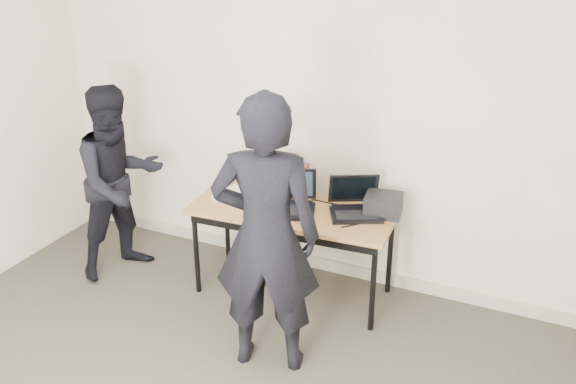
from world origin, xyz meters
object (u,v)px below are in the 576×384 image
Objects in this scene: laptop_center at (290,201)px; leather_satchel at (284,178)px; equipment_box at (383,205)px; person_observer at (120,182)px; person_typist at (266,237)px; desk at (293,216)px; laptop_beige at (242,191)px; laptop_right at (355,205)px.

laptop_center is 1.24× the size of leather_satchel.
person_observer is (-2.02, -0.42, -0.02)m from equipment_box.
person_observer is at bearing -36.43° from person_typist.
equipment_box is (0.63, 0.19, 0.13)m from desk.
laptop_right is (0.87, 0.10, 0.01)m from laptop_beige.
leather_satchel is (0.25, 0.20, 0.08)m from laptop_beige.
person_typist is (-0.45, -1.00, 0.12)m from equipment_box.
laptop_right reaches higher than desk.
laptop_center is at bearing 169.55° from laptop_right.
leather_satchel is 0.81m from equipment_box.
laptop_right is at bearing 19.22° from laptop_beige.
laptop_beige is 0.25× the size of person_observer.
person_typist is at bearing -132.01° from laptop_right.
laptop_beige is (-0.43, 0.02, 0.11)m from desk.
person_observer is (-1.39, -0.23, 0.12)m from desk.
laptop_beige is at bearing 173.28° from desk.
desk is at bearing -93.39° from person_typist.
person_observer is at bearing -166.80° from leather_satchel.
laptop_beige is at bearing -171.05° from equipment_box.
desk is 3.20× the size of laptop_right.
leather_satchel is at bearing 124.82° from desk.
laptop_right is 1.27× the size of leather_satchel.
person_typist is 1.69m from person_observer.
equipment_box is at bearing -9.90° from leather_satchel.
leather_satchel is (-0.16, 0.24, 0.06)m from laptop_center.
person_observer is (-1.21, -0.46, -0.07)m from leather_satchel.
desk is at bearing -1.05° from laptop_center.
laptop_center reaches higher than laptop_right.
laptop_beige is 0.21× the size of person_typist.
laptop_center reaches higher than laptop_beige.
equipment_box is 1.10m from person_typist.
laptop_right is 1.86m from person_observer.
equipment_box is at bearing 21.32° from laptop_beige.
person_typist is (0.36, -1.04, 0.07)m from leather_satchel.
laptop_beige is 0.33m from leather_satchel.
laptop_right is at bearing -16.47° from leather_satchel.
laptop_beige is at bearing -69.64° from person_typist.
person_typist reaches higher than laptop_beige.
desk is 0.87m from person_typist.
laptop_center is 0.30× the size of person_observer.
desk is 1.42m from person_observer.
desk is 0.45m from laptop_beige.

